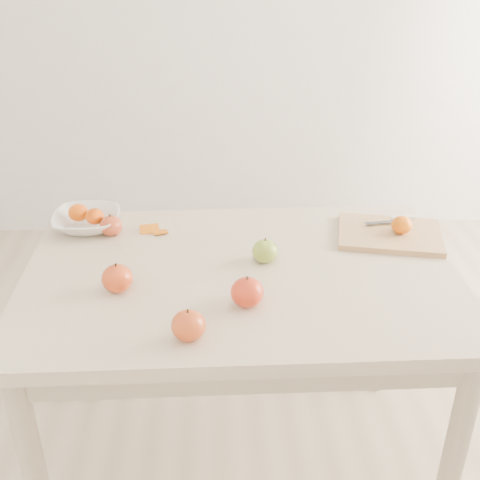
{
  "coord_description": "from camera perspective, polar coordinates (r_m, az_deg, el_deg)",
  "views": [
    {
      "loc": [
        -0.07,
        -1.42,
        1.62
      ],
      "look_at": [
        0.0,
        0.05,
        0.82
      ],
      "focal_mm": 45.0,
      "sensor_mm": 36.0,
      "label": 1
    }
  ],
  "objects": [
    {
      "name": "paring_knife",
      "position": [
        1.96,
        14.82,
        1.94
      ],
      "size": [
        0.17,
        0.05,
        0.01
      ],
      "color": "white",
      "rests_on": "cutting_board"
    },
    {
      "name": "apple_red_e",
      "position": [
        1.51,
        0.69,
        -4.97
      ],
      "size": [
        0.08,
        0.08,
        0.08
      ],
      "primitive_type": "ellipsoid",
      "color": "maroon",
      "rests_on": "table"
    },
    {
      "name": "apple_red_d",
      "position": [
        1.6,
        -11.56,
        -3.58
      ],
      "size": [
        0.08,
        0.08,
        0.07
      ],
      "primitive_type": "ellipsoid",
      "color": "#9E0602",
      "rests_on": "table"
    },
    {
      "name": "table",
      "position": [
        1.72,
        0.08,
        -5.75
      ],
      "size": [
        1.2,
        0.8,
        0.75
      ],
      "color": "beige",
      "rests_on": "ground"
    },
    {
      "name": "fruit_bowl",
      "position": [
        1.94,
        -14.33,
        1.78
      ],
      "size": [
        0.21,
        0.21,
        0.05
      ],
      "primitive_type": "imported",
      "color": "white",
      "rests_on": "table"
    },
    {
      "name": "board_tangerine",
      "position": [
        1.88,
        15.08,
        1.39
      ],
      "size": [
        0.06,
        0.06,
        0.05
      ],
      "primitive_type": "ellipsoid",
      "color": "orange",
      "rests_on": "cutting_board"
    },
    {
      "name": "apple_red_c",
      "position": [
        1.4,
        -4.91,
        -8.08
      ],
      "size": [
        0.08,
        0.08,
        0.07
      ],
      "primitive_type": "ellipsoid",
      "color": "maroon",
      "rests_on": "table"
    },
    {
      "name": "apple_red_a",
      "position": [
        1.88,
        -12.13,
        1.34
      ],
      "size": [
        0.07,
        0.07,
        0.06
      ],
      "primitive_type": "ellipsoid",
      "color": "maroon",
      "rests_on": "table"
    },
    {
      "name": "ground",
      "position": [
        2.15,
        0.07,
        -20.25
      ],
      "size": [
        3.5,
        3.5,
        0.0
      ],
      "primitive_type": "plane",
      "color": "#C6B293",
      "rests_on": "ground"
    },
    {
      "name": "apple_green",
      "position": [
        1.7,
        2.39,
        -1.05
      ],
      "size": [
        0.07,
        0.07,
        0.07
      ],
      "primitive_type": "ellipsoid",
      "color": "#5E8B23",
      "rests_on": "table"
    },
    {
      "name": "orange_peel_a",
      "position": [
        1.9,
        -8.58,
        0.93
      ],
      "size": [
        0.07,
        0.05,
        0.01
      ],
      "primitive_type": "cube",
      "rotation": [
        0.21,
        0.0,
        0.16
      ],
      "color": "orange",
      "rests_on": "table"
    },
    {
      "name": "bowl_tangerine_far",
      "position": [
        1.91,
        -13.61,
        2.2
      ],
      "size": [
        0.06,
        0.06,
        0.05
      ],
      "primitive_type": "ellipsoid",
      "color": "#DF5507",
      "rests_on": "fruit_bowl"
    },
    {
      "name": "cutting_board",
      "position": [
        1.89,
        14.0,
        0.53
      ],
      "size": [
        0.35,
        0.29,
        0.02
      ],
      "primitive_type": "cube",
      "rotation": [
        0.0,
        0.0,
        -0.21
      ],
      "color": "tan",
      "rests_on": "table"
    },
    {
      "name": "bowl_tangerine_near",
      "position": [
        1.95,
        -15.09,
        2.53
      ],
      "size": [
        0.06,
        0.06,
        0.05
      ],
      "primitive_type": "ellipsoid",
      "color": "#D05C07",
      "rests_on": "fruit_bowl"
    },
    {
      "name": "orange_peel_b",
      "position": [
        1.88,
        -7.56,
        0.69
      ],
      "size": [
        0.05,
        0.04,
        0.01
      ],
      "primitive_type": "cube",
      "rotation": [
        -0.14,
        0.0,
        0.23
      ],
      "color": "#CB630E",
      "rests_on": "table"
    }
  ]
}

